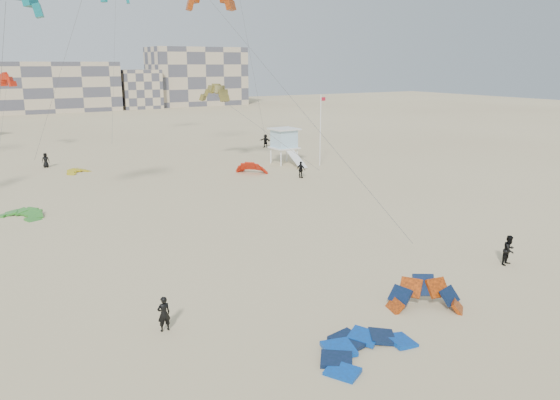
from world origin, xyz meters
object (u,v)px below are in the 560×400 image
lifeguard_tower_near (284,146)px  kite_ground_blue (364,353)px  kite_ground_orange (425,308)px  kitesurfer_main (164,314)px

lifeguard_tower_near → kite_ground_blue: bearing=-118.1°
kite_ground_orange → kite_ground_blue: bearing=-128.7°
kite_ground_blue → kite_ground_orange: kite_ground_orange is taller
kitesurfer_main → lifeguard_tower_near: 42.14m
kite_ground_blue → kitesurfer_main: bearing=126.1°
kite_ground_blue → kite_ground_orange: (5.26, 1.89, 0.00)m
kite_ground_blue → lifeguard_tower_near: lifeguard_tower_near is taller
kite_ground_orange → lifeguard_tower_near: bearing=100.9°
kitesurfer_main → lifeguard_tower_near: (25.86, 33.25, 1.28)m
kite_ground_blue → kite_ground_orange: 5.59m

